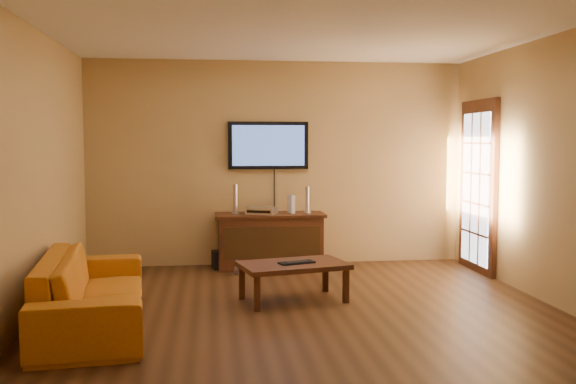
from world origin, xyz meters
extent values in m
plane|color=#341E0E|center=(0.00, 0.00, 0.00)|extent=(5.00, 5.00, 0.00)
plane|color=tan|center=(0.00, 2.50, 1.35)|extent=(5.00, 0.00, 5.00)
plane|color=tan|center=(-2.50, 0.00, 1.35)|extent=(0.00, 5.00, 5.00)
plane|color=tan|center=(2.50, 0.00, 1.35)|extent=(0.00, 5.00, 5.00)
plane|color=white|center=(0.00, 0.00, 2.70)|extent=(5.00, 5.00, 0.00)
cube|color=#36190C|center=(2.46, 1.70, 1.05)|extent=(0.06, 1.02, 2.22)
cube|color=white|center=(2.42, 1.70, 1.05)|extent=(0.01, 0.79, 1.89)
cube|color=#36190C|center=(-0.13, 2.23, 0.33)|extent=(1.33, 0.50, 0.67)
cube|color=black|center=(-0.13, 1.97, 0.37)|extent=(1.23, 0.02, 0.40)
cube|color=#36190C|center=(-0.13, 2.23, 0.69)|extent=(1.41, 0.54, 0.04)
cube|color=black|center=(-0.13, 2.46, 1.59)|extent=(1.06, 0.07, 0.63)
cube|color=#3B599B|center=(-0.13, 2.42, 1.59)|extent=(0.95, 0.01, 0.53)
cube|color=#36190C|center=(-0.05, 0.45, 0.37)|extent=(1.19, 0.87, 0.05)
cube|color=#36190C|center=(-0.45, 0.09, 0.17)|extent=(0.06, 0.06, 0.35)
cube|color=#36190C|center=(0.47, 0.31, 0.17)|extent=(0.06, 0.06, 0.35)
cube|color=#36190C|center=(-0.57, 0.59, 0.17)|extent=(0.06, 0.06, 0.35)
cube|color=#36190C|center=(0.35, 0.81, 0.17)|extent=(0.06, 0.06, 0.35)
imported|color=#BD6A15|center=(-1.94, -0.22, 0.43)|extent=(0.87, 2.25, 0.86)
cylinder|color=silver|center=(-0.57, 2.25, 0.72)|extent=(0.10, 0.10, 0.02)
cylinder|color=silver|center=(-0.57, 2.25, 0.91)|extent=(0.06, 0.06, 0.37)
cylinder|color=silver|center=(0.37, 2.24, 0.72)|extent=(0.09, 0.09, 0.01)
cylinder|color=silver|center=(0.37, 2.24, 0.89)|extent=(0.05, 0.05, 0.33)
cube|color=silver|center=(-0.23, 2.19, 0.75)|extent=(0.44, 0.38, 0.08)
cube|color=white|center=(0.16, 2.26, 0.83)|extent=(0.08, 0.18, 0.23)
cube|color=black|center=(-0.75, 2.24, 0.11)|extent=(0.27, 0.27, 0.23)
cylinder|color=white|center=(-0.57, 1.81, 0.09)|extent=(0.07, 0.07, 0.18)
sphere|color=white|center=(-0.57, 1.81, 0.18)|extent=(0.04, 0.04, 0.04)
cube|color=black|center=(-0.02, 0.42, 0.40)|extent=(0.39, 0.25, 0.02)
cube|color=black|center=(-0.02, 0.42, 0.42)|extent=(0.26, 0.17, 0.01)
camera|label=1|loc=(-0.89, -6.00, 1.64)|focal=40.00mm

